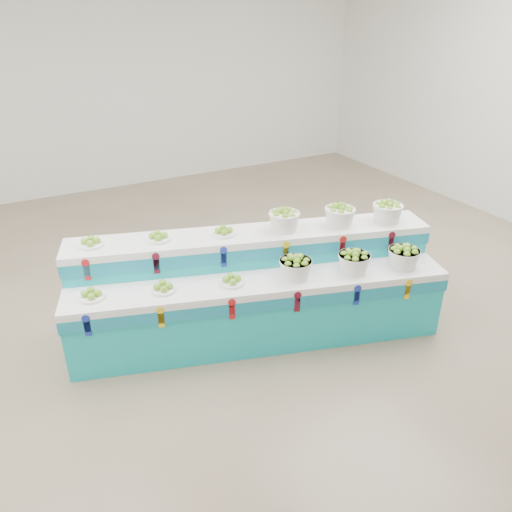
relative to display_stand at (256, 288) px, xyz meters
name	(u,v)px	position (x,y,z in m)	size (l,w,h in m)	color
ground	(234,321)	(-0.13, 0.25, -0.51)	(10.00, 10.00, 0.00)	#73634C
back_wall	(102,73)	(-0.13, 5.25, 1.49)	(10.00, 10.00, 0.00)	silver
display_stand	(256,288)	(0.00, 0.00, 0.00)	(3.64, 0.94, 1.02)	#19B4BB
plate_lower_left	(91,294)	(-1.53, 0.22, 0.26)	(0.23, 0.23, 0.09)	white
plate_lower_mid	(163,287)	(-0.93, 0.04, 0.26)	(0.23, 0.23, 0.09)	white
plate_lower_right	(232,280)	(-0.33, -0.14, 0.26)	(0.23, 0.23, 0.09)	white
basket_lower_left	(295,267)	(0.26, -0.31, 0.32)	(0.31, 0.31, 0.22)	silver
basket_lower_mid	(354,261)	(0.81, -0.48, 0.32)	(0.31, 0.31, 0.22)	silver
basket_lower_right	(404,256)	(1.31, -0.62, 0.32)	(0.31, 0.31, 0.22)	silver
plate_upper_left	(91,242)	(-1.40, 0.65, 0.56)	(0.23, 0.23, 0.09)	white
plate_upper_mid	(158,236)	(-0.80, 0.47, 0.56)	(0.23, 0.23, 0.09)	white
plate_upper_right	(224,231)	(-0.20, 0.29, 0.56)	(0.23, 0.23, 0.09)	white
basket_upper_left	(284,219)	(0.38, 0.12, 0.62)	(0.31, 0.31, 0.22)	silver
basket_upper_mid	(340,215)	(0.94, -0.04, 0.62)	(0.31, 0.31, 0.22)	silver
basket_upper_right	(387,211)	(1.44, -0.19, 0.62)	(0.31, 0.31, 0.22)	silver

